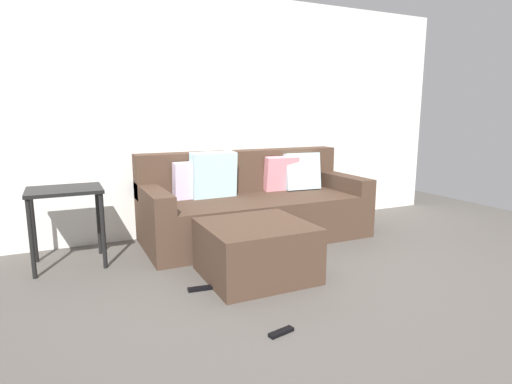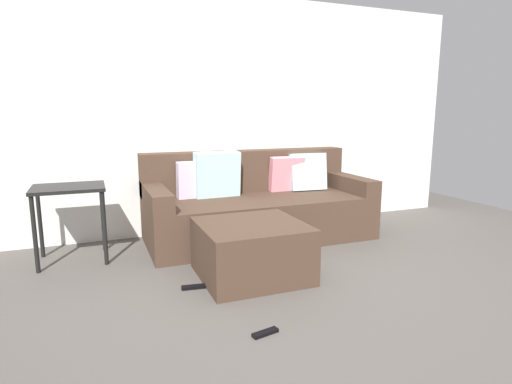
{
  "view_description": "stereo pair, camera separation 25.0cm",
  "coord_description": "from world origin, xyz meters",
  "px_view_note": "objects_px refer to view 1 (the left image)",
  "views": [
    {
      "loc": [
        -1.59,
        -2.41,
        1.31
      ],
      "look_at": [
        0.02,
        0.98,
        0.6
      ],
      "focal_mm": 29.47,
      "sensor_mm": 36.0,
      "label": 1
    },
    {
      "loc": [
        -1.36,
        -2.51,
        1.31
      ],
      "look_at": [
        0.02,
        0.98,
        0.6
      ],
      "focal_mm": 29.47,
      "sensor_mm": 36.0,
      "label": 2
    }
  ],
  "objects_px": {
    "remote_by_storage_bin": "(201,289)",
    "remote_near_ottoman": "(281,332)",
    "ottoman": "(256,250)",
    "side_table": "(65,201)",
    "couch_sectional": "(253,205)"
  },
  "relations": [
    {
      "from": "ottoman",
      "to": "side_table",
      "type": "relative_size",
      "value": 1.2
    },
    {
      "from": "couch_sectional",
      "to": "ottoman",
      "type": "distance_m",
      "value": 1.13
    },
    {
      "from": "couch_sectional",
      "to": "side_table",
      "type": "distance_m",
      "value": 1.82
    },
    {
      "from": "couch_sectional",
      "to": "remote_near_ottoman",
      "type": "xyz_separation_m",
      "value": [
        -0.7,
        -1.92,
        -0.33
      ]
    },
    {
      "from": "ottoman",
      "to": "remote_near_ottoman",
      "type": "distance_m",
      "value": 0.95
    },
    {
      "from": "remote_near_ottoman",
      "to": "remote_by_storage_bin",
      "type": "distance_m",
      "value": 0.85
    },
    {
      "from": "couch_sectional",
      "to": "side_table",
      "type": "xyz_separation_m",
      "value": [
        -1.81,
        -0.1,
        0.23
      ]
    },
    {
      "from": "ottoman",
      "to": "side_table",
      "type": "distance_m",
      "value": 1.68
    },
    {
      "from": "side_table",
      "to": "remote_by_storage_bin",
      "type": "height_order",
      "value": "side_table"
    },
    {
      "from": "remote_by_storage_bin",
      "to": "couch_sectional",
      "type": "bearing_deg",
      "value": 56.38
    },
    {
      "from": "couch_sectional",
      "to": "remote_near_ottoman",
      "type": "relative_size",
      "value": 13.59
    },
    {
      "from": "remote_by_storage_bin",
      "to": "remote_near_ottoman",
      "type": "bearing_deg",
      "value": -66.67
    },
    {
      "from": "couch_sectional",
      "to": "remote_by_storage_bin",
      "type": "distance_m",
      "value": 1.49
    },
    {
      "from": "couch_sectional",
      "to": "remote_by_storage_bin",
      "type": "bearing_deg",
      "value": -130.64
    },
    {
      "from": "ottoman",
      "to": "remote_near_ottoman",
      "type": "relative_size",
      "value": 4.8
    }
  ]
}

